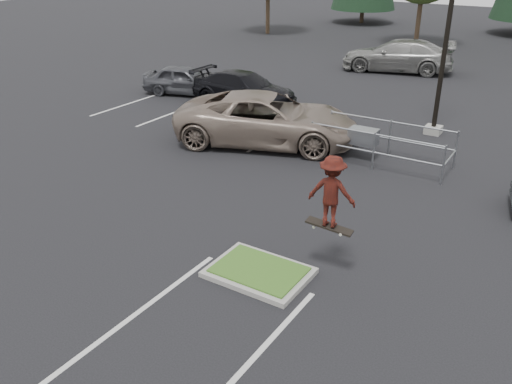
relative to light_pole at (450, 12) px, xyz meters
The scene contains 10 objects.
ground 12.85m from the light_pole, 92.39° to the right, with size 120.00×120.00×0.00m, color black.
grass_median 12.82m from the light_pole, 92.39° to the right, with size 2.20×1.60×0.16m.
stall_lines 7.74m from the light_pole, 107.24° to the right, with size 22.62×17.60×0.01m.
light_pole is the anchor object (origin of this frame).
cart_corral 5.61m from the light_pole, 106.21° to the right, with size 4.55×1.68×1.28m.
skateboarder 11.32m from the light_pole, 86.36° to the right, with size 1.12×0.75×1.75m.
car_l_tan 7.63m from the light_pole, 138.22° to the right, with size 3.06×6.63×1.84m, color gray.
car_l_black 9.33m from the light_pole, behind, with size 2.07×5.09×1.48m, color black.
car_l_grey 12.62m from the light_pole, behind, with size 1.63×4.06×1.38m, color #414247.
car_far_silver 11.72m from the light_pole, 116.08° to the left, with size 2.50×6.15×1.79m, color gray.
Camera 1 is at (5.45, -8.72, 6.86)m, focal length 38.00 mm.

